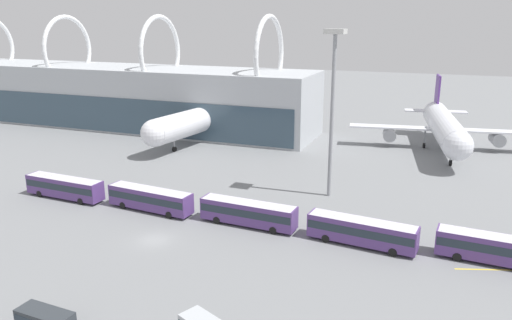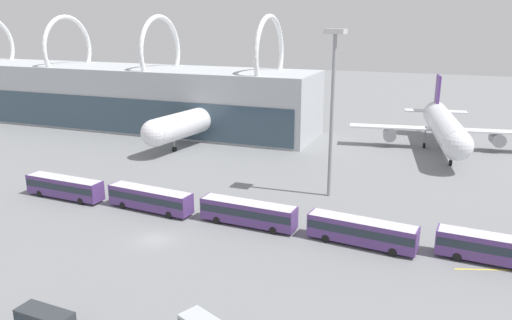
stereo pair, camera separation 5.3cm
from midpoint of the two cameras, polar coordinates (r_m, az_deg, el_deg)
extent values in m
plane|color=slate|center=(64.15, -11.59, -8.94)|extent=(440.00, 440.00, 0.00)
cube|color=#B2B7BC|center=(142.98, -20.27, 7.19)|extent=(132.45, 19.30, 15.02)
cube|color=#384C5B|center=(136.34, -22.83, 5.33)|extent=(129.80, 0.20, 8.26)
torus|color=white|center=(141.93, -20.70, 11.68)|extent=(1.10, 17.80, 17.80)
torus|color=white|center=(125.19, -10.87, 11.98)|extent=(1.10, 17.80, 17.80)
torus|color=white|center=(112.97, 1.52, 11.87)|extent=(1.10, 17.80, 17.80)
cylinder|color=white|center=(113.30, -5.59, 4.85)|extent=(10.31, 37.05, 5.42)
sphere|color=white|center=(99.09, -11.59, 3.02)|extent=(5.31, 5.31, 5.31)
cone|color=white|center=(128.56, -0.94, 6.22)|extent=(6.19, 8.67, 5.15)
cube|color=white|center=(115.29, -4.95, 4.57)|extent=(40.38, 9.25, 0.35)
cylinder|color=gray|center=(109.84, -0.03, 3.25)|extent=(3.05, 3.84, 2.59)
cylinder|color=gray|center=(122.13, -9.34, 4.32)|extent=(3.05, 3.84, 2.59)
cube|color=orange|center=(127.04, -1.16, 8.45)|extent=(1.21, 6.05, 8.64)
cube|color=white|center=(127.70, -1.15, 6.40)|extent=(14.39, 5.07, 0.28)
cylinder|color=gray|center=(104.19, -9.37, 2.30)|extent=(0.36, 0.36, 4.04)
cylinder|color=black|center=(104.67, -9.32, 1.23)|extent=(0.59, 1.15, 1.10)
cylinder|color=gray|center=(113.73, -3.45, 3.62)|extent=(0.36, 0.36, 4.04)
cylinder|color=black|center=(114.17, -3.43, 2.63)|extent=(0.59, 1.15, 1.10)
cylinder|color=gray|center=(117.58, -6.36, 3.95)|extent=(0.36, 0.36, 4.04)
cylinder|color=black|center=(118.01, -6.33, 2.99)|extent=(0.59, 1.15, 1.10)
cylinder|color=silver|center=(109.95, 20.75, 3.57)|extent=(10.36, 33.24, 5.37)
sphere|color=silver|center=(94.13, 22.07, 1.51)|extent=(5.26, 5.26, 5.26)
cone|color=silver|center=(125.91, 19.75, 5.10)|extent=(6.15, 7.90, 5.10)
cube|color=silver|center=(112.07, 20.57, 3.31)|extent=(38.64, 9.26, 0.35)
cylinder|color=gray|center=(114.48, 25.84, 2.15)|extent=(3.28, 4.35, 2.70)
cylinder|color=gray|center=(111.34, 14.98, 2.86)|extent=(3.28, 4.35, 2.70)
cube|color=#5B338C|center=(124.39, 20.01, 7.24)|extent=(1.28, 5.70, 8.16)
cube|color=silver|center=(125.04, 19.82, 5.28)|extent=(14.28, 5.31, 0.28)
cylinder|color=gray|center=(99.90, 21.44, 0.83)|extent=(0.36, 0.36, 4.06)
cylinder|color=black|center=(100.40, 21.33, -0.29)|extent=(0.61, 1.16, 1.10)
cylinder|color=gray|center=(112.97, 22.23, 2.38)|extent=(0.36, 0.36, 4.06)
cylinder|color=black|center=(113.41, 22.13, 1.38)|extent=(0.61, 1.16, 1.10)
cylinder|color=gray|center=(111.95, 18.72, 2.61)|extent=(0.36, 0.36, 4.06)
cylinder|color=black|center=(112.40, 18.63, 1.60)|extent=(0.61, 1.16, 1.10)
cube|color=#56387A|center=(81.68, -21.04, -2.88)|extent=(13.30, 3.23, 2.88)
cube|color=#232D38|center=(81.59, -21.06, -2.69)|extent=(13.04, 3.25, 1.01)
cube|color=silver|center=(81.27, -21.14, -1.96)|extent=(12.90, 3.14, 0.12)
cylinder|color=black|center=(80.17, -18.26, -3.95)|extent=(1.01, 0.35, 1.00)
cylinder|color=black|center=(78.53, -19.43, -4.47)|extent=(1.01, 0.35, 1.00)
cylinder|color=black|center=(85.70, -22.35, -3.09)|extent=(1.01, 0.35, 1.00)
cylinder|color=black|center=(84.17, -23.52, -3.56)|extent=(1.01, 0.35, 1.00)
cube|color=#56387A|center=(72.95, -12.02, -4.34)|extent=(13.38, 3.83, 2.88)
cube|color=#232D38|center=(72.85, -12.03, -4.12)|extent=(13.12, 3.83, 1.01)
cube|color=silver|center=(72.49, -12.08, -3.31)|extent=(12.97, 3.71, 0.12)
cylinder|color=black|center=(71.97, -8.79, -5.57)|extent=(1.02, 0.39, 1.00)
cylinder|color=black|center=(70.16, -9.93, -6.20)|extent=(1.02, 0.39, 1.00)
cylinder|color=black|center=(76.75, -13.81, -4.48)|extent=(1.02, 0.39, 1.00)
cylinder|color=black|center=(75.06, -14.99, -5.03)|extent=(1.02, 0.39, 1.00)
cube|color=#56387A|center=(66.37, -0.93, -6.03)|extent=(13.31, 3.32, 2.88)
cube|color=#232D38|center=(66.27, -0.93, -5.80)|extent=(13.05, 3.33, 1.01)
cube|color=silver|center=(65.87, -0.93, -4.91)|extent=(12.91, 3.22, 0.12)
cylinder|color=black|center=(66.40, 2.74, -7.27)|extent=(1.01, 0.35, 1.00)
cylinder|color=black|center=(64.34, 1.94, -8.04)|extent=(1.01, 0.35, 1.00)
cylinder|color=black|center=(69.57, -3.56, -6.17)|extent=(1.01, 0.35, 1.00)
cylinder|color=black|center=(67.61, -4.52, -6.86)|extent=(1.01, 0.35, 1.00)
cube|color=#56387A|center=(62.13, 11.95, -7.97)|extent=(13.39, 4.01, 2.88)
cube|color=#232D38|center=(62.02, 11.97, -7.72)|extent=(13.14, 4.01, 1.01)
cube|color=silver|center=(61.60, 12.03, -6.79)|extent=(12.99, 3.89, 0.12)
cylinder|color=black|center=(62.95, 15.81, -9.23)|extent=(1.03, 0.41, 1.00)
cylinder|color=black|center=(60.79, 15.33, -10.12)|extent=(1.03, 0.41, 1.00)
cylinder|color=black|center=(64.77, 8.67, -8.05)|extent=(1.03, 0.41, 1.00)
cylinder|color=black|center=(62.68, 7.94, -8.86)|extent=(1.03, 0.41, 1.00)
cube|color=#56387A|center=(62.56, 25.94, -9.13)|extent=(13.35, 3.57, 2.88)
cube|color=#232D38|center=(62.44, 25.97, -8.89)|extent=(13.09, 3.58, 1.01)
cube|color=silver|center=(62.03, 26.10, -7.97)|extent=(12.95, 3.46, 0.12)
cylinder|color=black|center=(64.15, 22.13, -9.35)|extent=(1.02, 0.37, 1.00)
cylinder|color=black|center=(61.96, 21.97, -10.24)|extent=(1.02, 0.37, 1.00)
cube|color=#2D3338|center=(49.24, -22.96, -16.50)|extent=(5.36, 2.31, 1.79)
cube|color=#232D38|center=(49.09, -23.00, -16.22)|extent=(5.21, 2.32, 0.54)
cylinder|color=black|center=(51.20, -23.27, -16.32)|extent=(0.71, 0.26, 0.70)
cylinder|color=gray|center=(75.55, 8.64, 4.76)|extent=(0.57, 0.57, 24.53)
cube|color=silver|center=(74.22, 9.05, 14.32)|extent=(2.89, 2.89, 0.72)
cube|color=yellow|center=(61.75, 25.44, -11.26)|extent=(7.92, 2.87, 0.01)
camera|label=1|loc=(0.03, -90.02, -0.01)|focal=35.00mm
camera|label=2|loc=(0.03, 89.98, 0.01)|focal=35.00mm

